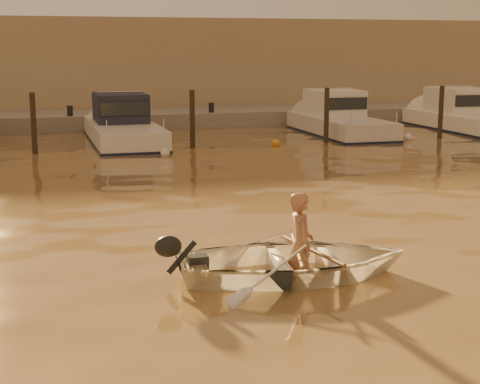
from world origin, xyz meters
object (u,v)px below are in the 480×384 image
object	(u,v)px
dinghy	(294,261)
moored_boat_2	(123,125)
person	(301,244)
moored_boat_5	(464,115)
waterfront_building	(141,68)
moored_boat_4	(340,119)

from	to	relation	value
dinghy	moored_boat_2	xyz separation A→B (m)	(-0.48, 16.94, 0.37)
person	moored_boat_2	bearing A→B (deg)	8.26
dinghy	moored_boat_5	distance (m)	21.86
waterfront_building	moored_boat_4	bearing A→B (deg)	-60.17
moored_boat_2	moored_boat_5	distance (m)	14.28
moored_boat_2	moored_boat_5	bearing A→B (deg)	0.00
person	waterfront_building	world-z (taller)	waterfront_building
person	moored_boat_2	size ratio (longest dim) A/B	0.21
moored_boat_2	moored_boat_4	bearing A→B (deg)	0.00
person	moored_boat_5	bearing A→B (deg)	-32.64
dinghy	moored_boat_4	bearing A→B (deg)	-19.40
person	moored_boat_5	size ratio (longest dim) A/B	0.22
moored_boat_2	moored_boat_5	size ratio (longest dim) A/B	1.04
waterfront_building	person	bearing A→B (deg)	-93.58
dinghy	person	distance (m)	0.27
person	moored_boat_5	world-z (taller)	moored_boat_5
dinghy	person	world-z (taller)	person
moored_boat_5	waterfront_building	bearing A→B (deg)	137.38
moored_boat_4	moored_boat_5	distance (m)	5.65
moored_boat_2	waterfront_building	bearing A→B (deg)	78.06
person	waterfront_building	size ratio (longest dim) A/B	0.04
moored_boat_5	dinghy	bearing A→B (deg)	-129.16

